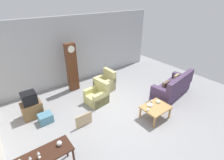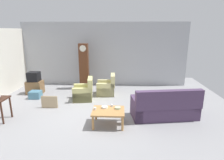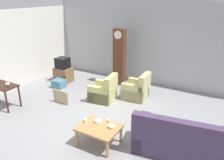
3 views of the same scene
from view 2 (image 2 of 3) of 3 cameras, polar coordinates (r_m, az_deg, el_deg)
ground_plane at (r=6.66m, az=-5.01°, el=-9.87°), size 10.40×10.40×0.00m
garage_door_wall at (r=9.70m, az=-2.43°, el=7.89°), size 8.40×0.16×3.20m
couch_floral at (r=6.36m, az=15.86°, el=-8.17°), size 2.20×1.17×1.04m
armchair_olive_near at (r=7.77m, az=-8.59°, el=-3.85°), size 0.88×0.86×0.92m
armchair_olive_far at (r=8.32m, az=-1.60°, el=-2.42°), size 0.82×0.79×0.92m
coffee_table_wood at (r=5.68m, az=-1.12°, el=-9.89°), size 0.96×0.76×0.47m
grandfather_clock at (r=9.15m, az=-8.55°, el=4.17°), size 0.44×0.30×2.20m
tv_stand_cabinet at (r=9.15m, az=-22.48°, el=-2.08°), size 0.68×0.52×0.58m
tv_crt at (r=9.02m, az=-22.79°, el=0.96°), size 0.48×0.44×0.42m
framed_picture_leaning at (r=7.30m, az=-18.58°, el=-6.39°), size 0.60×0.05×0.46m
storage_box_blue at (r=8.56m, az=-22.36°, el=-4.14°), size 0.45×0.40×0.31m
cup_white_porcelain at (r=5.69m, az=-5.21°, el=-8.71°), size 0.08×0.08×0.08m
cup_blue_rimmed at (r=5.90m, az=0.01°, el=-7.77°), size 0.07×0.07×0.08m
bowl_white_stacked at (r=5.80m, az=-2.26°, el=-8.30°), size 0.19×0.19×0.06m
bowl_shallow_green at (r=5.74m, az=1.76°, el=-8.53°), size 0.18×0.18×0.06m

